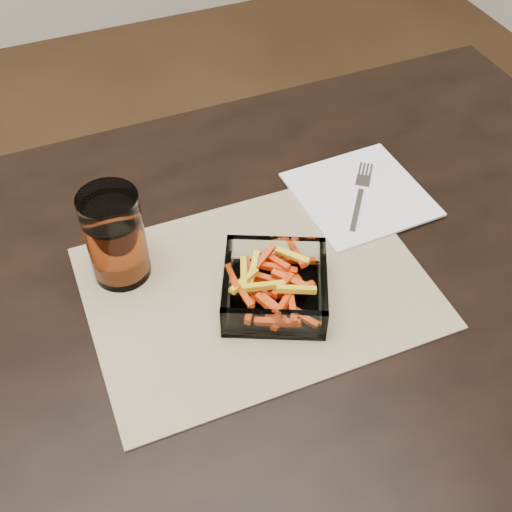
% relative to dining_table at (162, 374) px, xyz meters
% --- Properties ---
extents(dining_table, '(1.60, 0.90, 0.75)m').
position_rel_dining_table_xyz_m(dining_table, '(0.00, 0.00, 0.00)').
color(dining_table, black).
rests_on(dining_table, ground).
extents(placemat, '(0.45, 0.33, 0.00)m').
position_rel_dining_table_xyz_m(placemat, '(0.15, 0.03, 0.09)').
color(placemat, tan).
rests_on(placemat, dining_table).
extents(glass_bowl, '(0.18, 0.18, 0.05)m').
position_rel_dining_table_xyz_m(glass_bowl, '(0.16, -0.00, 0.11)').
color(glass_bowl, white).
rests_on(glass_bowl, placemat).
extents(tumbler, '(0.08, 0.08, 0.14)m').
position_rel_dining_table_xyz_m(tumbler, '(-0.01, 0.12, 0.15)').
color(tumbler, white).
rests_on(tumbler, placemat).
extents(napkin, '(0.19, 0.19, 0.00)m').
position_rel_dining_table_xyz_m(napkin, '(0.37, 0.13, 0.09)').
color(napkin, white).
rests_on(napkin, placemat).
extents(fork, '(0.11, 0.14, 0.00)m').
position_rel_dining_table_xyz_m(fork, '(0.37, 0.13, 0.10)').
color(fork, silver).
rests_on(fork, napkin).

